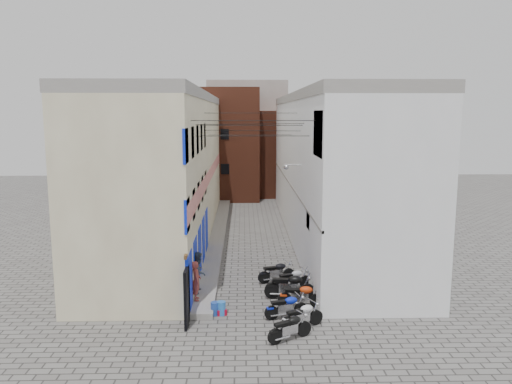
{
  "coord_description": "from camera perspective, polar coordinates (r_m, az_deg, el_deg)",
  "views": [
    {
      "loc": [
        -0.41,
        -18.02,
        7.8
      ],
      "look_at": [
        0.36,
        12.22,
        3.0
      ],
      "focal_mm": 35.0,
      "sensor_mm": 36.0,
      "label": 1
    }
  ],
  "objects": [
    {
      "name": "water_jug_far",
      "position": [
        20.03,
        -4.73,
        -13.14
      ],
      "size": [
        0.43,
        0.43,
        0.52
      ],
      "primitive_type": "cylinder",
      "rotation": [
        0.0,
        0.0,
        -0.4
      ],
      "color": "#2147A6",
      "rests_on": "ground"
    },
    {
      "name": "person_a",
      "position": [
        20.71,
        -6.85,
        -10.03
      ],
      "size": [
        0.46,
        0.64,
        1.63
      ],
      "primitive_type": "imported",
      "rotation": [
        0.0,
        0.0,
        1.69
      ],
      "color": "brown",
      "rests_on": "plinth"
    },
    {
      "name": "water_jug_near",
      "position": [
        20.01,
        -3.99,
        -13.11
      ],
      "size": [
        0.37,
        0.37,
        0.54
      ],
      "primitive_type": "cylinder",
      "rotation": [
        0.0,
        0.0,
        0.08
      ],
      "color": "blue",
      "rests_on": "ground"
    },
    {
      "name": "ground",
      "position": [
        19.64,
        -0.14,
        -14.38
      ],
      "size": [
        90.0,
        90.0,
        0.0
      ],
      "primitive_type": "plane",
      "color": "#5C5957",
      "rests_on": "ground"
    },
    {
      "name": "building_right",
      "position": [
        31.65,
        8.4,
        2.94
      ],
      "size": [
        5.94,
        26.0,
        9.0
      ],
      "color": "silver",
      "rests_on": "ground"
    },
    {
      "name": "building_far_brick_left",
      "position": [
        46.13,
        -3.44,
        5.52
      ],
      "size": [
        6.0,
        6.0,
        10.0
      ],
      "primitive_type": "cube",
      "color": "brown",
      "rests_on": "ground"
    },
    {
      "name": "person_b",
      "position": [
        21.61,
        -6.61,
        -9.05
      ],
      "size": [
        0.74,
        0.91,
        1.74
      ],
      "primitive_type": "imported",
      "rotation": [
        0.0,
        0.0,
        1.47
      ],
      "color": "#333E4D",
      "rests_on": "plinth"
    },
    {
      "name": "building_left",
      "position": [
        31.48,
        -9.81,
        2.86
      ],
      "size": [
        5.1,
        27.0,
        9.0
      ],
      "color": "#BEB190",
      "rests_on": "ground"
    },
    {
      "name": "motorcycle_c",
      "position": [
        19.62,
        3.5,
        -12.82
      ],
      "size": [
        1.83,
        0.99,
        1.01
      ],
      "primitive_type": null,
      "rotation": [
        0.0,
        0.0,
        -1.31
      ],
      "color": "#0C20B9",
      "rests_on": "ground"
    },
    {
      "name": "motorcycle_e",
      "position": [
        21.46,
        3.87,
        -10.53
      ],
      "size": [
        2.22,
        0.89,
        1.25
      ],
      "primitive_type": null,
      "rotation": [
        0.0,
        0.0,
        -1.67
      ],
      "color": "black",
      "rests_on": "ground"
    },
    {
      "name": "overhead_wires",
      "position": [
        25.67,
        -0.54,
        7.51
      ],
      "size": [
        5.8,
        13.02,
        1.32
      ],
      "color": "black",
      "rests_on": "ground"
    },
    {
      "name": "plinth",
      "position": [
        31.99,
        -4.36,
        -4.89
      ],
      "size": [
        0.9,
        26.0,
        0.25
      ],
      "primitive_type": "cube",
      "color": "gray",
      "rests_on": "ground"
    },
    {
      "name": "motorcycle_d",
      "position": [
        20.65,
        5.17,
        -11.59
      ],
      "size": [
        1.92,
        0.74,
        1.09
      ],
      "primitive_type": null,
      "rotation": [
        0.0,
        0.0,
        -1.65
      ],
      "color": "#BA340D",
      "rests_on": "ground"
    },
    {
      "name": "motorcycle_g",
      "position": [
        23.51,
        2.37,
        -8.99
      ],
      "size": [
        1.93,
        1.18,
        1.07
      ],
      "primitive_type": null,
      "rotation": [
        0.0,
        0.0,
        -1.22
      ],
      "color": "black",
      "rests_on": "ground"
    },
    {
      "name": "motorcycle_b",
      "position": [
        18.8,
        5.3,
        -13.79
      ],
      "size": [
        1.87,
        1.37,
        1.05
      ],
      "primitive_type": null,
      "rotation": [
        0.0,
        0.0,
        -1.07
      ],
      "color": "silver",
      "rests_on": "ground"
    },
    {
      "name": "building_far_concrete",
      "position": [
        52.07,
        -1.01,
        6.48
      ],
      "size": [
        8.0,
        5.0,
        11.0
      ],
      "primitive_type": "cube",
      "color": "gray",
      "rests_on": "ground"
    },
    {
      "name": "red_crate",
      "position": [
        20.07,
        -3.95,
        -13.51
      ],
      "size": [
        0.43,
        0.37,
        0.23
      ],
      "primitive_type": "cube",
      "rotation": [
        0.0,
        0.0,
        0.26
      ],
      "color": "maroon",
      "rests_on": "ground"
    },
    {
      "name": "far_shopfront",
      "position": [
        43.72,
        -0.9,
        0.33
      ],
      "size": [
        2.0,
        0.3,
        2.4
      ],
      "primitive_type": "cube",
      "color": "black",
      "rests_on": "ground"
    },
    {
      "name": "motorcycle_f",
      "position": [
        22.57,
        4.26,
        -9.8
      ],
      "size": [
        1.91,
        1.17,
        1.06
      ],
      "primitive_type": null,
      "rotation": [
        0.0,
        0.0,
        -1.22
      ],
      "color": "#ACABB0",
      "rests_on": "ground"
    },
    {
      "name": "motorcycle_a",
      "position": [
        17.88,
        3.9,
        -15.07
      ],
      "size": [
        1.81,
        1.34,
        1.02
      ],
      "primitive_type": null,
      "rotation": [
        0.0,
        0.0,
        -1.06
      ],
      "color": "black",
      "rests_on": "ground"
    },
    {
      "name": "building_far_brick_right",
      "position": [
        48.29,
        2.61,
        4.49
      ],
      "size": [
        5.0,
        6.0,
        8.0
      ],
      "primitive_type": "cube",
      "color": "brown",
      "rests_on": "ground"
    }
  ]
}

